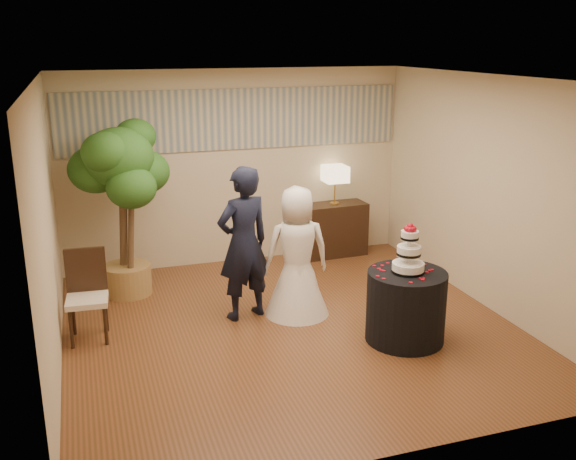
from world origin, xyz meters
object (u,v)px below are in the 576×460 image
object	(u,v)px
table_lamp	(335,185)
ficus_tree	(122,209)
side_chair	(87,297)
wedding_cake	(409,248)
console	(334,229)
bride	(297,252)
groom	(244,244)
cake_table	(406,306)

from	to	relation	value
table_lamp	ficus_tree	distance (m)	3.20
side_chair	table_lamp	bearing A→B (deg)	31.23
wedding_cake	console	world-z (taller)	wedding_cake
bride	side_chair	world-z (taller)	bride
table_lamp	side_chair	world-z (taller)	table_lamp
groom	console	distance (m)	2.65
console	ficus_tree	distance (m)	3.28
groom	bride	bearing A→B (deg)	153.43
groom	ficus_tree	bearing A→B (deg)	-59.63
wedding_cake	table_lamp	xyz separation A→B (m)	(0.36, 2.95, 0.03)
groom	cake_table	distance (m)	1.97
ficus_tree	console	bearing A→B (deg)	11.35
cake_table	console	world-z (taller)	console
wedding_cake	table_lamp	world-z (taller)	table_lamp
cake_table	side_chair	distance (m)	3.47
console	side_chair	world-z (taller)	side_chair
cake_table	ficus_tree	distance (m)	3.70
ficus_tree	side_chair	bearing A→B (deg)	-112.70
cake_table	side_chair	bearing A→B (deg)	161.64
groom	bride	xyz separation A→B (m)	(0.62, -0.11, -0.13)
cake_table	table_lamp	world-z (taller)	table_lamp
cake_table	ficus_tree	bearing A→B (deg)	140.05
groom	ficus_tree	size ratio (longest dim) A/B	0.80
wedding_cake	console	size ratio (longest dim) A/B	0.57
console	table_lamp	world-z (taller)	table_lamp
groom	ficus_tree	world-z (taller)	ficus_tree
console	ficus_tree	world-z (taller)	ficus_tree
cake_table	console	size ratio (longest dim) A/B	0.89
bride	ficus_tree	world-z (taller)	ficus_tree
bride	wedding_cake	distance (m)	1.40
groom	side_chair	xyz separation A→B (m)	(-1.78, -0.06, -0.41)
groom	cake_table	bearing A→B (deg)	125.98
groom	wedding_cake	xyz separation A→B (m)	(1.51, -1.15, 0.15)
side_chair	cake_table	bearing A→B (deg)	-14.14
bride	cake_table	bearing A→B (deg)	137.19
groom	wedding_cake	world-z (taller)	groom
table_lamp	ficus_tree	world-z (taller)	ficus_tree
bride	console	bearing A→B (deg)	-116.73
bride	wedding_cake	xyz separation A→B (m)	(0.89, -1.05, 0.28)
wedding_cake	side_chair	world-z (taller)	wedding_cake
cake_table	table_lamp	bearing A→B (deg)	83.03
wedding_cake	console	distance (m)	3.05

